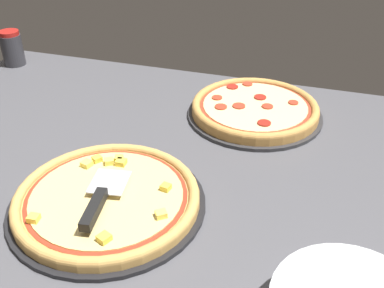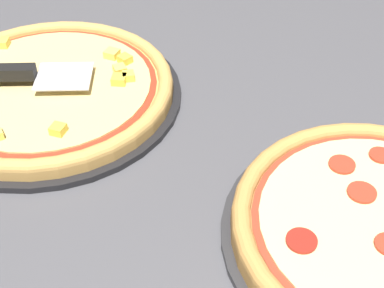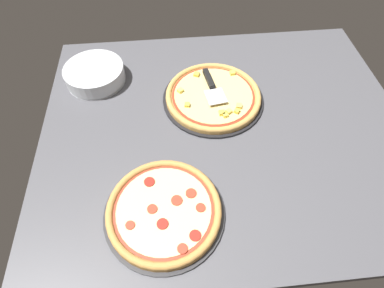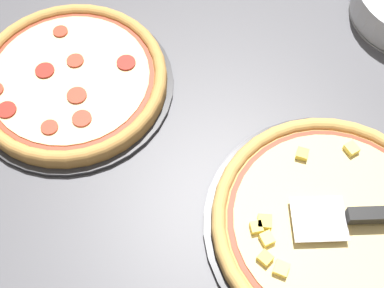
{
  "view_description": "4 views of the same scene",
  "coord_description": "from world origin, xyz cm",
  "px_view_note": "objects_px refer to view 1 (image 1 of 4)",
  "views": [
    {
      "loc": [
        42.1,
        -79.34,
        62.7
      ],
      "look_at": [
        14.08,
        9.77,
        3.0
      ],
      "focal_mm": 42.0,
      "sensor_mm": 36.0,
      "label": 1
    },
    {
      "loc": [
        68.39,
        16.95,
        51.37
      ],
      "look_at": [
        14.08,
        9.77,
        3.0
      ],
      "focal_mm": 50.0,
      "sensor_mm": 36.0,
      "label": 2
    },
    {
      "loc": [
        20.28,
        72.89,
        89.99
      ],
      "look_at": [
        14.08,
        9.77,
        3.0
      ],
      "focal_mm": 28.0,
      "sensor_mm": 36.0,
      "label": 3
    },
    {
      "loc": [
        -31.12,
        4.03,
        83.22
      ],
      "look_at": [
        14.08,
        9.77,
        3.0
      ],
      "focal_mm": 50.0,
      "sensor_mm": 36.0,
      "label": 4
    }
  ],
  "objects_px": {
    "serving_spatula": "(98,202)",
    "parmesan_shaker": "(12,48)",
    "pizza_front": "(107,197)",
    "pizza_back": "(255,108)"
  },
  "relations": [
    {
      "from": "serving_spatula",
      "to": "parmesan_shaker",
      "type": "bearing_deg",
      "value": 135.92
    },
    {
      "from": "serving_spatula",
      "to": "pizza_front",
      "type": "bearing_deg",
      "value": 98.22
    },
    {
      "from": "pizza_front",
      "to": "parmesan_shaker",
      "type": "height_order",
      "value": "parmesan_shaker"
    },
    {
      "from": "pizza_front",
      "to": "serving_spatula",
      "type": "bearing_deg",
      "value": -81.78
    },
    {
      "from": "pizza_back",
      "to": "serving_spatula",
      "type": "height_order",
      "value": "serving_spatula"
    },
    {
      "from": "pizza_front",
      "to": "serving_spatula",
      "type": "distance_m",
      "value": 0.06
    },
    {
      "from": "pizza_back",
      "to": "pizza_front",
      "type": "bearing_deg",
      "value": -114.74
    },
    {
      "from": "pizza_front",
      "to": "parmesan_shaker",
      "type": "distance_m",
      "value": 0.9
    },
    {
      "from": "pizza_front",
      "to": "serving_spatula",
      "type": "relative_size",
      "value": 1.94
    },
    {
      "from": "pizza_front",
      "to": "pizza_back",
      "type": "distance_m",
      "value": 0.53
    }
  ]
}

